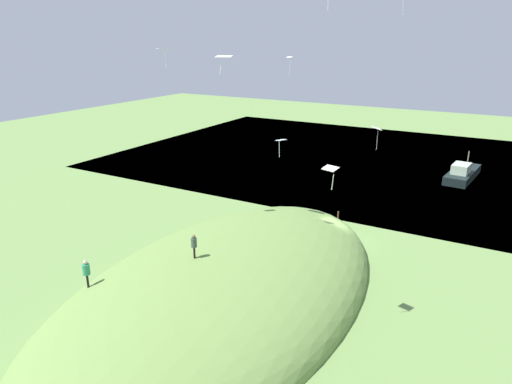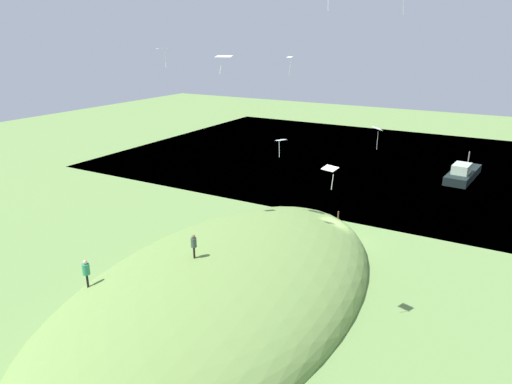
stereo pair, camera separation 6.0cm
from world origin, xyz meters
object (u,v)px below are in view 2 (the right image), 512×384
(kite_4, at_px, (377,129))
(mooring_post, at_px, (338,216))
(kite_0, at_px, (281,141))
(kite_5, at_px, (163,49))
(kite_3, at_px, (290,59))
(person_near_shore, at_px, (194,243))
(person_with_child, at_px, (86,270))
(kite_6, at_px, (224,57))
(boat_on_lake, at_px, (463,173))
(kite_7, at_px, (330,169))

(kite_4, distance_m, mooring_post, 9.16)
(kite_0, relative_size, kite_5, 1.08)
(kite_0, xyz_separation_m, kite_3, (-15.52, -6.87, 5.00))
(person_near_shore, bearing_deg, mooring_post, 124.50)
(kite_4, relative_size, kite_5, 1.77)
(person_near_shore, relative_size, kite_0, 1.12)
(person_with_child, bearing_deg, kite_6, -61.80)
(kite_6, distance_m, mooring_post, 18.49)
(person_with_child, xyz_separation_m, kite_5, (-9.39, -0.99, 12.47))
(kite_3, relative_size, kite_5, 1.54)
(boat_on_lake, relative_size, kite_6, 6.36)
(kite_6, xyz_separation_m, mooring_post, (-9.72, 6.00, -14.54))
(kite_0, height_order, kite_3, kite_3)
(person_with_child, bearing_deg, person_near_shore, -101.31)
(boat_on_lake, height_order, kite_0, kite_0)
(kite_7, xyz_separation_m, mooring_post, (-16.46, -5.00, -9.29))
(boat_on_lake, xyz_separation_m, kite_5, (33.15, -17.37, 14.85))
(kite_5, bearing_deg, kite_6, 136.78)
(kite_0, bearing_deg, person_with_child, -25.93)
(kite_6, bearing_deg, person_with_child, -8.84)
(kite_5, bearing_deg, kite_4, 149.16)
(kite_4, distance_m, kite_6, 17.93)
(kite_3, bearing_deg, person_near_shore, 12.38)
(kite_0, bearing_deg, kite_3, -156.13)
(kite_0, relative_size, kite_4, 0.61)
(kite_3, bearing_deg, kite_4, 81.69)
(person_near_shore, distance_m, kite_3, 26.81)
(kite_3, height_order, kite_7, kite_3)
(person_with_child, height_order, kite_6, kite_6)
(kite_4, bearing_deg, person_with_child, -19.50)
(person_near_shore, bearing_deg, kite_4, 122.52)
(kite_6, bearing_deg, person_near_shore, 19.43)
(kite_3, distance_m, kite_5, 19.29)
(kite_4, distance_m, kite_5, 22.01)
(person_near_shore, xyz_separation_m, kite_0, (-8.80, 1.53, 4.95))
(kite_6, height_order, mooring_post, kite_6)
(kite_4, distance_m, kite_7, 21.70)
(boat_on_lake, height_order, kite_5, kite_5)
(person_near_shore, xyz_separation_m, kite_6, (-8.21, -2.89, 10.78))
(kite_6, bearing_deg, kite_7, 58.48)
(kite_3, xyz_separation_m, kite_4, (1.48, 10.11, -6.15))
(kite_0, height_order, kite_7, kite_7)
(kite_5, bearing_deg, kite_3, 178.53)
(boat_on_lake, relative_size, kite_7, 7.71)
(mooring_post, bearing_deg, boat_on_lake, 157.44)
(mooring_post, bearing_deg, kite_4, 161.22)
(kite_5, bearing_deg, kite_7, 75.44)
(kite_0, distance_m, mooring_post, 12.71)
(kite_0, xyz_separation_m, mooring_post, (-9.13, 1.57, -8.71))
(person_with_child, xyz_separation_m, kite_7, (-5.77, 12.94, 6.68))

